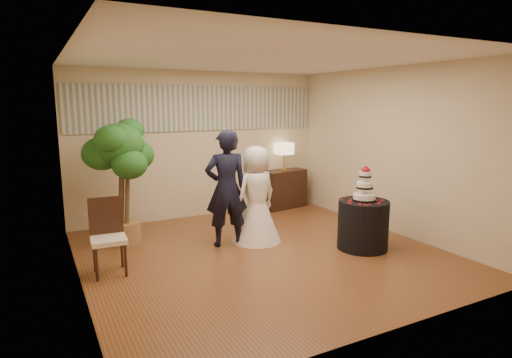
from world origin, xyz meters
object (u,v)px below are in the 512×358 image
groom (226,189)px  cake_table (363,225)px  console (284,189)px  side_chair (109,237)px  ficus_tree (121,181)px  table_lamp (284,156)px  wedding_cake (365,183)px  bride (256,194)px

groom → cake_table: 2.16m
console → side_chair: bearing=-162.3°
cake_table → ficus_tree: bearing=148.1°
table_lamp → ficus_tree: ficus_tree is taller
groom → wedding_cake: size_ratio=3.40×
side_chair → wedding_cake: bearing=-8.8°
wedding_cake → console: bearing=83.9°
console → table_lamp: bearing=0.0°
cake_table → console: 2.81m
cake_table → wedding_cake: 0.64m
groom → table_lamp: (2.07, 1.69, 0.19)m
cake_table → groom: bearing=148.0°
console → bride: bearing=-142.2°
wedding_cake → console: wedding_cake is taller
cake_table → side_chair: (-3.59, 0.76, 0.12)m
groom → ficus_tree: ficus_tree is taller
cake_table → console: console is taller
wedding_cake → console: (0.30, 2.80, -0.61)m
console → cake_table: bearing=-106.0°
side_chair → groom: bearing=14.0°
ficus_tree → side_chair: 1.38m
wedding_cake → side_chair: size_ratio=0.54×
bride → table_lamp: size_ratio=2.66×
wedding_cake → ficus_tree: 3.74m
console → ficus_tree: bearing=-176.6°
wedding_cake → console: size_ratio=0.55×
wedding_cake → table_lamp: 2.81m
console → table_lamp: 0.69m
bride → table_lamp: 2.35m
wedding_cake → side_chair: 3.70m
console → ficus_tree: 3.62m
wedding_cake → ficus_tree: ficus_tree is taller
ficus_tree → side_chair: size_ratio=2.03×
ficus_tree → side_chair: ficus_tree is taller
groom → bride: bearing=-172.8°
console → side_chair: side_chair is taller
table_lamp → cake_table: bearing=-96.1°
bride → cake_table: size_ratio=2.03×
wedding_cake → cake_table: bearing=0.0°
side_chair → cake_table: bearing=-8.8°
groom → ficus_tree: (-1.40, 0.87, 0.10)m
table_lamp → bride: bearing=-132.3°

